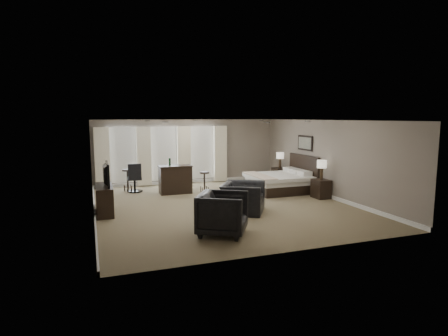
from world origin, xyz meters
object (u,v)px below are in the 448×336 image
object	(u,v)px
nightstand_far	(280,176)
tv	(104,183)
armchair_near	(243,193)
desk_chair	(135,178)
bar_stool_left	(128,180)
lamp_far	(280,160)
dresser	(104,200)
nightstand_near	(321,189)
bar_counter	(175,179)
armchair_far	(223,212)
bed	(277,174)
lamp_near	(322,170)
bar_stool_right	(204,182)

from	to	relation	value
nightstand_far	tv	world-z (taller)	tv
armchair_near	desk_chair	size ratio (longest dim) A/B	1.21
armchair_near	bar_stool_left	xyz separation A→B (m)	(-2.80, 4.28, -0.16)
lamp_far	dresser	size ratio (longest dim) A/B	0.46
nightstand_near	bar_counter	xyz separation A→B (m)	(-4.43, 2.42, 0.19)
lamp_far	armchair_near	xyz separation A→B (m)	(-3.18, -3.74, -0.40)
armchair_far	dresser	bearing A→B (deg)	71.43
armchair_near	bar_counter	distance (m)	3.49
dresser	bar_counter	xyz separation A→B (m)	(2.49, 2.11, 0.10)
lamp_far	bar_counter	world-z (taller)	lamp_far
bed	armchair_far	xyz separation A→B (m)	(-3.53, -4.05, -0.11)
bed	dresser	size ratio (longest dim) A/B	1.49
nightstand_near	desk_chair	bearing A→B (deg)	151.36
armchair_near	lamp_near	bearing A→B (deg)	-43.74
bed	armchair_far	bearing A→B (deg)	-131.10
lamp_far	bar_stool_left	world-z (taller)	lamp_far
nightstand_far	lamp_far	distance (m)	0.64
nightstand_near	nightstand_far	world-z (taller)	nightstand_far
armchair_near	armchair_far	xyz separation A→B (m)	(-1.24, -1.76, -0.02)
nightstand_far	desk_chair	size ratio (longest dim) A/B	0.61
bar_stool_right	dresser	bearing A→B (deg)	-150.56
bed	armchair_near	xyz separation A→B (m)	(-2.29, -2.29, -0.09)
nightstand_near	armchair_far	size ratio (longest dim) A/B	0.58
nightstand_far	lamp_far	bearing A→B (deg)	0.00
armchair_near	bar_stool_right	xyz separation A→B (m)	(-0.20, 3.14, -0.19)
armchair_near	bar_stool_left	size ratio (longest dim) A/B	1.60
bed	tv	xyz separation A→B (m)	(-6.03, -1.15, 0.22)
bar_stool_left	bar_stool_right	distance (m)	2.84
lamp_near	bar_stool_left	bearing A→B (deg)	150.08
nightstand_near	armchair_far	xyz separation A→B (m)	(-4.42, -2.60, 0.23)
lamp_near	bar_stool_left	world-z (taller)	lamp_near
bed	bar_counter	distance (m)	3.67
nightstand_near	bar_stool_left	world-z (taller)	bar_stool_left
bar_counter	armchair_far	bearing A→B (deg)	-89.87
bed	armchair_near	size ratio (longest dim) A/B	1.59
bed	nightstand_far	size ratio (longest dim) A/B	3.16
tv	bar_stool_left	world-z (taller)	tv
nightstand_near	armchair_near	bearing A→B (deg)	-165.24
lamp_near	lamp_far	bearing A→B (deg)	90.00
bed	nightstand_far	world-z (taller)	bed
nightstand_near	bar_stool_right	world-z (taller)	bar_stool_right
nightstand_far	bar_counter	xyz separation A→B (m)	(-4.43, -0.48, 0.18)
bed	lamp_far	xyz separation A→B (m)	(0.89, 1.45, 0.31)
nightstand_far	armchair_far	bearing A→B (deg)	-128.80
nightstand_near	tv	size ratio (longest dim) A/B	0.55
desk_chair	armchair_far	bearing A→B (deg)	106.23
bar_stool_left	armchair_far	bearing A→B (deg)	-75.49
bed	bar_counter	world-z (taller)	bed
nightstand_far	armchair_near	size ratio (longest dim) A/B	0.50
nightstand_far	bar_counter	size ratio (longest dim) A/B	0.56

